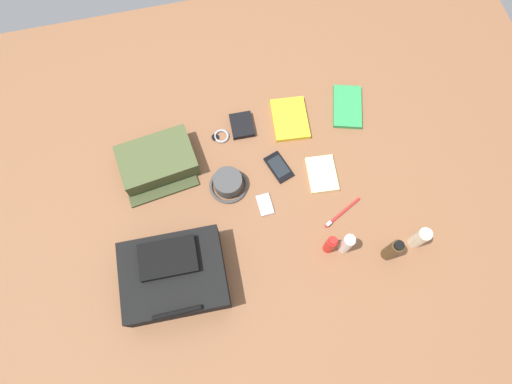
# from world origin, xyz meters

# --- Properties ---
(ground_plane) EXTENTS (2.64, 2.02, 0.02)m
(ground_plane) POSITION_xyz_m (0.00, 0.00, -0.01)
(ground_plane) COLOR brown
(ground_plane) RESTS_ON ground
(backpack) EXTENTS (0.36, 0.29, 0.15)m
(backpack) POSITION_xyz_m (0.35, 0.25, 0.07)
(backpack) COLOR black
(backpack) RESTS_ON ground_plane
(toiletry_pouch) EXTENTS (0.31, 0.27, 0.09)m
(toiletry_pouch) POSITION_xyz_m (0.34, -0.21, 0.04)
(toiletry_pouch) COLOR #47512D
(toiletry_pouch) RESTS_ON ground_plane
(bucket_hat) EXTENTS (0.15, 0.15, 0.07)m
(bucket_hat) POSITION_xyz_m (0.10, -0.06, 0.03)
(bucket_hat) COLOR #414141
(bucket_hat) RESTS_ON ground_plane
(lotion_bottle) EXTENTS (0.05, 0.05, 0.14)m
(lotion_bottle) POSITION_xyz_m (-0.53, 0.31, 0.07)
(lotion_bottle) COLOR beige
(lotion_bottle) RESTS_ON ground_plane
(cologne_bottle) EXTENTS (0.04, 0.04, 0.16)m
(cologne_bottle) POSITION_xyz_m (-0.42, 0.33, 0.07)
(cologne_bottle) COLOR #473319
(cologne_bottle) RESTS_ON ground_plane
(toothpaste_tube) EXTENTS (0.04, 0.04, 0.15)m
(toothpaste_tube) POSITION_xyz_m (-0.27, 0.27, 0.07)
(toothpaste_tube) COLOR white
(toothpaste_tube) RESTS_ON ground_plane
(sunscreen_spray) EXTENTS (0.04, 0.04, 0.13)m
(sunscreen_spray) POSITION_xyz_m (-0.21, 0.26, 0.06)
(sunscreen_spray) COLOR red
(sunscreen_spray) RESTS_ON ground_plane
(paperback_novel) EXTENTS (0.17, 0.22, 0.02)m
(paperback_novel) POSITION_xyz_m (-0.46, -0.30, 0.01)
(paperback_novel) COLOR #2D934C
(paperback_novel) RESTS_ON ground_plane
(travel_guidebook) EXTENTS (0.16, 0.20, 0.02)m
(travel_guidebook) POSITION_xyz_m (-0.21, -0.29, 0.01)
(travel_guidebook) COLOR yellow
(travel_guidebook) RESTS_ON ground_plane
(cell_phone) EXTENTS (0.10, 0.14, 0.01)m
(cell_phone) POSITION_xyz_m (-0.11, -0.09, 0.01)
(cell_phone) COLOR black
(cell_phone) RESTS_ON ground_plane
(media_player) EXTENTS (0.06, 0.09, 0.01)m
(media_player) POSITION_xyz_m (-0.03, 0.05, 0.01)
(media_player) COLOR #B7B7BC
(media_player) RESTS_ON ground_plane
(wristwatch) EXTENTS (0.07, 0.06, 0.01)m
(wristwatch) POSITION_xyz_m (0.08, -0.28, 0.01)
(wristwatch) COLOR #99999E
(wristwatch) RESTS_ON ground_plane
(toothbrush) EXTENTS (0.16, 0.09, 0.02)m
(toothbrush) POSITION_xyz_m (-0.30, 0.15, 0.01)
(toothbrush) COLOR red
(toothbrush) RESTS_ON ground_plane
(wallet) EXTENTS (0.09, 0.11, 0.02)m
(wallet) POSITION_xyz_m (-0.01, -0.31, 0.01)
(wallet) COLOR black
(wallet) RESTS_ON ground_plane
(notepad) EXTENTS (0.12, 0.16, 0.02)m
(notepad) POSITION_xyz_m (-0.27, -0.03, 0.01)
(notepad) COLOR beige
(notepad) RESTS_ON ground_plane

